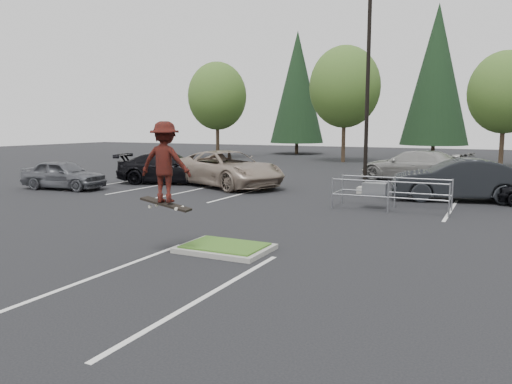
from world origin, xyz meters
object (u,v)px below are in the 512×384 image
at_px(decid_a, 217,98).
at_px(decid_b, 345,90).
at_px(car_l_grey, 63,175).
at_px(car_far_silver, 415,166).
at_px(car_l_tan, 227,169).
at_px(conif_b, 436,75).
at_px(light_pole, 367,93).
at_px(cart_corral, 379,189).
at_px(car_l_black, 168,168).
at_px(car_r_charc, 458,180).
at_px(conif_a, 297,87).
at_px(decid_c, 505,95).
at_px(skateboarder, 165,163).

distance_m(decid_a, decid_b, 12.02).
height_order(car_l_grey, car_far_silver, car_far_silver).
xyz_separation_m(decid_a, car_l_tan, (11.51, -18.53, -4.67)).
distance_m(decid_a, car_l_tan, 22.31).
relative_size(conif_b, car_l_tan, 2.20).
bearing_deg(car_l_grey, light_pole, -76.72).
height_order(conif_b, cart_corral, conif_b).
bearing_deg(car_l_black, car_r_charc, -107.91).
height_order(conif_b, car_r_charc, conif_b).
relative_size(conif_a, car_r_charc, 2.46).
bearing_deg(decid_c, conif_a, 153.04).
xyz_separation_m(conif_a, cart_corral, (16.03, -32.01, -6.36)).
bearing_deg(car_l_grey, conif_b, -28.26).
bearing_deg(car_far_silver, car_l_grey, -36.19).
relative_size(decid_a, decid_c, 1.06).
distance_m(decid_c, car_r_charc, 18.91).
distance_m(light_pole, car_l_black, 11.17).
height_order(car_l_black, car_far_silver, car_far_silver).
xyz_separation_m(conif_a, conif_b, (14.00, 0.50, 0.75)).
distance_m(decid_a, car_far_silver, 23.59).
bearing_deg(car_far_silver, decid_c, 177.44).
height_order(light_pole, car_far_silver, light_pole).
height_order(car_l_tan, car_l_grey, car_l_tan).
distance_m(light_pole, conif_a, 31.63).
xyz_separation_m(car_l_tan, car_l_black, (-3.50, -0.20, -0.10)).
distance_m(decid_a, conif_a, 10.85).
bearing_deg(car_l_grey, conif_a, -5.35).
bearing_deg(light_pole, car_far_silver, 78.24).
height_order(skateboarder, car_l_black, skateboarder).
relative_size(conif_b, car_far_silver, 2.43).
relative_size(cart_corral, skateboarder, 1.99).
relative_size(decid_c, car_far_silver, 1.40).
xyz_separation_m(conif_b, cart_corral, (2.03, -32.51, -7.11)).
relative_size(car_l_black, car_far_silver, 0.94).
distance_m(conif_a, car_l_tan, 30.11).
bearing_deg(car_l_black, car_l_tan, -105.44).
relative_size(decid_a, car_l_tan, 1.35).
relative_size(car_l_tan, car_far_silver, 1.10).
xyz_separation_m(car_l_tan, car_far_silver, (8.26, 6.56, -0.05)).
distance_m(conif_b, car_l_black, 31.65).
bearing_deg(car_far_silver, cart_corral, 18.71).
bearing_deg(skateboarder, decid_a, -72.80).
relative_size(decid_c, cart_corral, 2.00).
height_order(light_pole, conif_a, conif_a).
relative_size(decid_a, car_l_black, 1.59).
relative_size(skateboarder, car_l_grey, 0.50).
height_order(decid_c, car_l_grey, decid_c).
bearing_deg(car_r_charc, decid_b, -165.07).
bearing_deg(car_r_charc, cart_corral, -49.10).
bearing_deg(car_l_tan, decid_a, 55.17).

